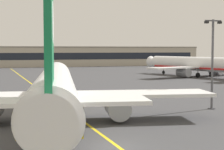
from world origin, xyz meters
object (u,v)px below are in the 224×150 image
Objects in this scene: apron_lamp_post at (212,62)px; airliner_background at (200,64)px; safety_cone_by_nose_gear at (38,98)px; airliner_foreground at (55,89)px.

airliner_background is at bearing 60.71° from apron_lamp_post.
safety_cone_by_nose_gear is (-19.27, 14.40, -5.45)m from apron_lamp_post.
apron_lamp_post is at bearing -119.29° from airliner_background.
apron_lamp_post is (19.56, 2.84, 2.33)m from airliner_foreground.
airliner_background is 72.19× the size of safety_cone_by_nose_gear.
apron_lamp_post is (-26.76, -47.70, 2.42)m from airliner_background.
safety_cone_by_nose_gear is at bearing 143.23° from apron_lamp_post.
safety_cone_by_nose_gear is at bearing 89.01° from airliner_foreground.
apron_lamp_post is at bearing -36.77° from safety_cone_by_nose_gear.
airliner_foreground reaches higher than safety_cone_by_nose_gear.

